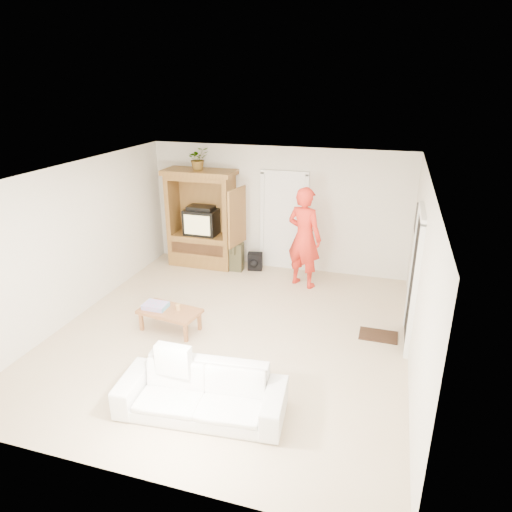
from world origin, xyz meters
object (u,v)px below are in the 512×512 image
Objects in this scene: sofa at (201,392)px; coffee_table at (170,313)px; armoire at (203,225)px; man at (304,238)px.

coffee_table is at bearing 121.82° from sofa.
man is (2.32, -0.47, 0.09)m from armoire.
man is at bearing 62.02° from coffee_table.
sofa is (-0.44, -4.07, -0.70)m from man.
man is 1.91× the size of coffee_table.
sofa is at bearing 105.43° from man.
man is 0.98× the size of sofa.
armoire is 1.05× the size of man.
coffee_table is at bearing -78.13° from armoire.
sofa is at bearing -67.54° from armoire.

